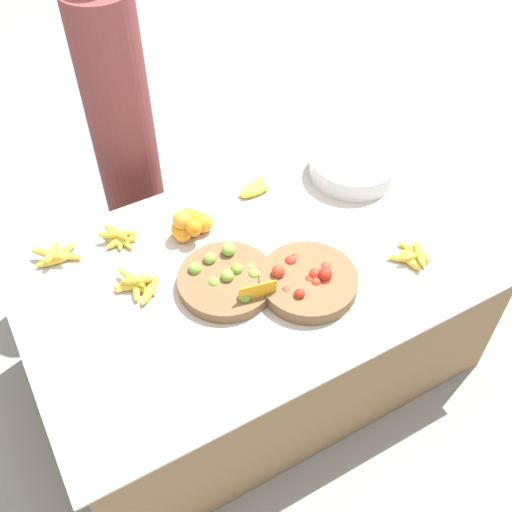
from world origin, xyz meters
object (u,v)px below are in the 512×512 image
(tomato_basket, at_px, (308,281))
(metal_bowl, at_px, (353,166))
(vendor_person, at_px, (124,139))
(lime_bowl, at_px, (227,279))
(price_sign, at_px, (258,295))

(tomato_basket, height_order, metal_bowl, tomato_basket)
(tomato_basket, bearing_deg, vendor_person, 105.77)
(lime_bowl, bearing_deg, price_sign, -70.14)
(price_sign, distance_m, vendor_person, 1.09)
(tomato_basket, distance_m, vendor_person, 1.14)
(tomato_basket, xyz_separation_m, vendor_person, (-0.31, 1.10, 0.06))
(price_sign, bearing_deg, tomato_basket, 8.33)
(metal_bowl, bearing_deg, lime_bowl, -159.18)
(tomato_basket, height_order, vendor_person, vendor_person)
(vendor_person, bearing_deg, lime_bowl, -87.18)
(tomato_basket, relative_size, price_sign, 2.68)
(metal_bowl, distance_m, price_sign, 0.87)
(tomato_basket, distance_m, price_sign, 0.21)
(tomato_basket, distance_m, metal_bowl, 0.71)
(lime_bowl, distance_m, tomato_basket, 0.31)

